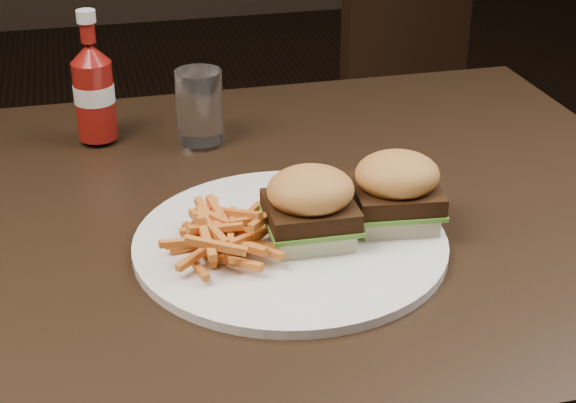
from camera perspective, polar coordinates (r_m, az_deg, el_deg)
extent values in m
cube|color=black|center=(1.03, -6.57, -1.84)|extent=(1.20, 0.80, 0.04)
cube|color=black|center=(2.08, 4.04, 4.69)|extent=(0.49, 0.49, 0.04)
cylinder|color=white|center=(0.95, 0.14, -2.67)|extent=(0.34, 0.34, 0.01)
cube|color=beige|center=(0.94, 1.43, -1.91)|extent=(0.09, 0.08, 0.02)
cube|color=beige|center=(0.98, 6.92, -0.82)|extent=(0.09, 0.09, 0.02)
cylinder|color=maroon|center=(1.21, -12.38, 6.40)|extent=(0.06, 0.06, 0.11)
cylinder|color=white|center=(1.19, -5.74, 6.17)|extent=(0.08, 0.08, 0.10)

